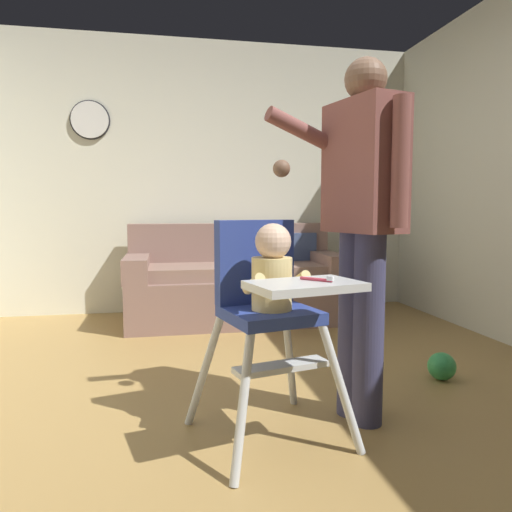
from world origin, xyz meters
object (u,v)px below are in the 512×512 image
object	(u,v)px
toy_ball	(442,366)
wall_clock	(90,120)
high_chair	(269,290)
adult_standing	(362,220)
couch	(235,283)

from	to	relation	value
toy_ball	wall_clock	xyz separation A→B (m)	(-2.22, 2.25, 1.73)
toy_ball	wall_clock	distance (m)	3.61
high_chair	toy_ball	distance (m)	1.37
adult_standing	wall_clock	size ratio (longest dim) A/B	4.65
high_chair	adult_standing	bearing A→B (deg)	89.31
high_chair	toy_ball	xyz separation A→B (m)	(1.14, 0.50, -0.57)
toy_ball	adult_standing	bearing A→B (deg)	-150.04
high_chair	adult_standing	distance (m)	0.55
adult_standing	wall_clock	bearing A→B (deg)	-73.64
couch	wall_clock	bearing A→B (deg)	-110.57
couch	adult_standing	size ratio (longest dim) A/B	1.14
couch	adult_standing	world-z (taller)	adult_standing
couch	wall_clock	size ratio (longest dim) A/B	5.28
couch	adult_standing	distance (m)	2.27
adult_standing	toy_ball	world-z (taller)	adult_standing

